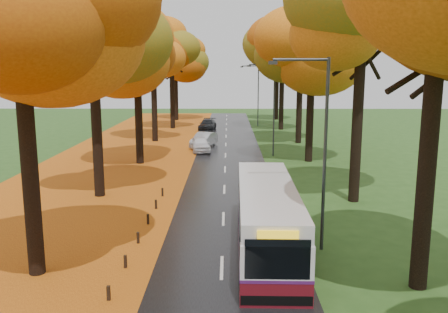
{
  "coord_description": "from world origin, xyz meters",
  "views": [
    {
      "loc": [
        0.24,
        -11.08,
        7.54
      ],
      "look_at": [
        0.0,
        15.56,
        2.6
      ],
      "focal_mm": 38.0,
      "sensor_mm": 36.0,
      "label": 1
    }
  ],
  "objects_px": {
    "streetlamp_near": "(319,139)",
    "car_white": "(200,144)",
    "streetlamp_far": "(256,91)",
    "car_silver": "(204,140)",
    "bus": "(267,216)",
    "car_dark": "(207,125)",
    "streetlamp_mid": "(271,102)"
  },
  "relations": [
    {
      "from": "bus",
      "to": "car_dark",
      "type": "bearing_deg",
      "value": 97.01
    },
    {
      "from": "streetlamp_near",
      "to": "car_silver",
      "type": "relative_size",
      "value": 1.9
    },
    {
      "from": "bus",
      "to": "car_white",
      "type": "xyz_separation_m",
      "value": [
        -4.21,
        24.02,
        -0.74
      ]
    },
    {
      "from": "bus",
      "to": "car_dark",
      "type": "distance_m",
      "value": 39.94
    },
    {
      "from": "bus",
      "to": "streetlamp_mid",
      "type": "bearing_deg",
      "value": 85.55
    },
    {
      "from": "streetlamp_far",
      "to": "car_white",
      "type": "height_order",
      "value": "streetlamp_far"
    },
    {
      "from": "streetlamp_mid",
      "to": "car_silver",
      "type": "distance_m",
      "value": 8.57
    },
    {
      "from": "car_silver",
      "to": "streetlamp_near",
      "type": "bearing_deg",
      "value": -59.43
    },
    {
      "from": "streetlamp_far",
      "to": "car_silver",
      "type": "bearing_deg",
      "value": -109.21
    },
    {
      "from": "bus",
      "to": "car_white",
      "type": "height_order",
      "value": "bus"
    },
    {
      "from": "streetlamp_mid",
      "to": "bus",
      "type": "xyz_separation_m",
      "value": [
        -2.08,
        -22.02,
        -3.25
      ]
    },
    {
      "from": "streetlamp_mid",
      "to": "bus",
      "type": "height_order",
      "value": "streetlamp_mid"
    },
    {
      "from": "car_white",
      "to": "streetlamp_near",
      "type": "bearing_deg",
      "value": -85.02
    },
    {
      "from": "streetlamp_far",
      "to": "car_dark",
      "type": "bearing_deg",
      "value": -145.61
    },
    {
      "from": "streetlamp_far",
      "to": "streetlamp_mid",
      "type": "bearing_deg",
      "value": -90.0
    },
    {
      "from": "streetlamp_mid",
      "to": "car_white",
      "type": "xyz_separation_m",
      "value": [
        -6.29,
        2.0,
        -3.99
      ]
    },
    {
      "from": "streetlamp_near",
      "to": "streetlamp_far",
      "type": "distance_m",
      "value": 44.0
    },
    {
      "from": "streetlamp_near",
      "to": "car_dark",
      "type": "height_order",
      "value": "streetlamp_near"
    },
    {
      "from": "streetlamp_mid",
      "to": "car_silver",
      "type": "xyz_separation_m",
      "value": [
        -6.08,
        4.55,
        -3.98
      ]
    },
    {
      "from": "streetlamp_mid",
      "to": "car_dark",
      "type": "xyz_separation_m",
      "value": [
        -6.3,
        17.69,
        -4.02
      ]
    },
    {
      "from": "streetlamp_far",
      "to": "car_white",
      "type": "bearing_deg",
      "value": -107.46
    },
    {
      "from": "streetlamp_near",
      "to": "car_silver",
      "type": "bearing_deg",
      "value": 102.9
    },
    {
      "from": "streetlamp_far",
      "to": "car_silver",
      "type": "xyz_separation_m",
      "value": [
        -6.08,
        -17.45,
        -3.98
      ]
    },
    {
      "from": "streetlamp_far",
      "to": "bus",
      "type": "xyz_separation_m",
      "value": [
        -2.08,
        -44.02,
        -3.25
      ]
    },
    {
      "from": "streetlamp_near",
      "to": "car_white",
      "type": "height_order",
      "value": "streetlamp_near"
    },
    {
      "from": "streetlamp_far",
      "to": "bus",
      "type": "relative_size",
      "value": 0.77
    },
    {
      "from": "car_white",
      "to": "streetlamp_far",
      "type": "bearing_deg",
      "value": 62.84
    },
    {
      "from": "car_dark",
      "to": "car_silver",
      "type": "bearing_deg",
      "value": -82.71
    },
    {
      "from": "streetlamp_far",
      "to": "bus",
      "type": "distance_m",
      "value": 44.19
    },
    {
      "from": "bus",
      "to": "streetlamp_near",
      "type": "bearing_deg",
      "value": 1.4
    },
    {
      "from": "bus",
      "to": "car_dark",
      "type": "relative_size",
      "value": 2.3
    },
    {
      "from": "bus",
      "to": "car_dark",
      "type": "height_order",
      "value": "bus"
    }
  ]
}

